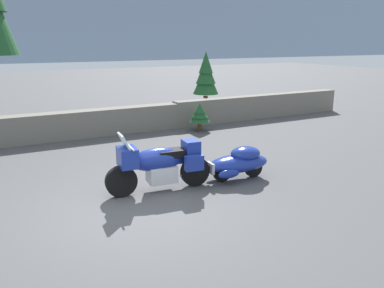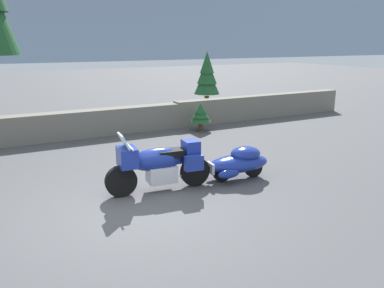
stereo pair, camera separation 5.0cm
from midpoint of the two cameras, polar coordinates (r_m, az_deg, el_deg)
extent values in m
plane|color=#4C4C4F|center=(7.53, -8.37, -9.83)|extent=(80.00, 80.00, 0.00)
cube|color=slate|center=(13.41, -17.89, 2.58)|extent=(8.00, 0.59, 0.90)
cube|color=slate|center=(16.68, 10.30, 5.44)|extent=(8.00, 0.51, 0.95)
cylinder|color=black|center=(8.17, -10.16, -5.39)|extent=(0.67, 0.20, 0.66)
cylinder|color=black|center=(8.64, 0.60, -4.02)|extent=(0.67, 0.20, 0.66)
cube|color=silver|center=(8.37, -4.31, -4.34)|extent=(0.64, 0.50, 0.36)
ellipsoid|color=navy|center=(8.23, -5.01, -2.25)|extent=(1.24, 0.55, 0.48)
cube|color=navy|center=(8.04, -9.28, -1.92)|extent=(0.41, 0.55, 0.40)
cube|color=#9EB7C6|center=(7.95, -9.72, 0.33)|extent=(0.23, 0.46, 0.34)
cube|color=black|center=(8.30, -3.05, -1.37)|extent=(0.59, 0.41, 0.16)
cube|color=navy|center=(8.43, -0.02, -0.37)|extent=(0.36, 0.43, 0.28)
cube|color=navy|center=(8.23, 0.46, -2.79)|extent=(0.41, 0.20, 0.32)
cube|color=navy|center=(8.76, -1.07, -1.70)|extent=(0.41, 0.20, 0.32)
cylinder|color=silver|center=(7.99, -9.00, -0.30)|extent=(0.11, 0.70, 0.04)
cylinder|color=silver|center=(8.10, -9.89, -3.68)|extent=(0.26, 0.09, 0.54)
cylinder|color=black|center=(8.95, 4.61, -4.14)|extent=(0.45, 0.14, 0.44)
cylinder|color=black|center=(9.34, 9.13, -3.47)|extent=(0.45, 0.14, 0.44)
ellipsoid|color=navy|center=(9.09, 6.95, -2.84)|extent=(1.56, 0.82, 0.40)
ellipsoid|color=navy|center=(9.11, 7.98, -1.39)|extent=(0.77, 0.63, 0.32)
cube|color=silver|center=(8.78, 2.89, -3.52)|extent=(0.09, 0.32, 0.24)
ellipsoid|color=navy|center=(8.66, 5.58, -4.39)|extent=(0.53, 0.19, 0.20)
ellipsoid|color=navy|center=(9.20, 3.71, -3.19)|extent=(0.53, 0.19, 0.20)
cylinder|color=silver|center=(8.66, 0.54, -4.40)|extent=(0.70, 0.12, 0.05)
cylinder|color=brown|center=(17.36, 2.24, 5.74)|extent=(0.20, 0.20, 0.78)
cone|color=#1E5128|center=(17.22, 2.28, 9.39)|extent=(1.12, 1.12, 1.24)
cone|color=#1E5128|center=(17.19, 2.29, 10.63)|extent=(0.87, 0.87, 1.08)
cone|color=#1E5128|center=(17.16, 2.31, 11.87)|extent=(0.62, 0.62, 0.93)
cylinder|color=brown|center=(14.01, 1.36, 2.53)|extent=(0.15, 0.15, 0.29)
cone|color=#1E5128|center=(13.93, 1.37, 4.16)|extent=(0.76, 0.76, 0.45)
cone|color=#1E5128|center=(13.91, 1.37, 4.72)|extent=(0.59, 0.59, 0.40)
cone|color=#1E5128|center=(13.88, 1.38, 5.27)|extent=(0.42, 0.42, 0.34)
camera|label=1|loc=(0.03, -89.84, 0.04)|focal=36.47mm
camera|label=2|loc=(0.03, 90.16, -0.04)|focal=36.47mm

